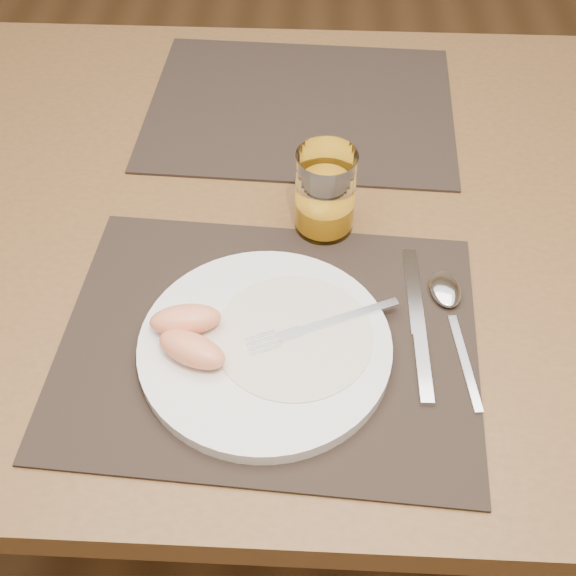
# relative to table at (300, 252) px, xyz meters

# --- Properties ---
(ground) EXTENTS (5.00, 5.00, 0.00)m
(ground) POSITION_rel_table_xyz_m (0.00, 0.00, -0.67)
(ground) COLOR brown
(ground) RESTS_ON ground
(table) EXTENTS (1.40, 0.90, 0.75)m
(table) POSITION_rel_table_xyz_m (0.00, 0.00, 0.00)
(table) COLOR brown
(table) RESTS_ON ground
(placemat_near) EXTENTS (0.47, 0.37, 0.00)m
(placemat_near) POSITION_rel_table_xyz_m (-0.03, -0.22, 0.09)
(placemat_near) COLOR black
(placemat_near) RESTS_ON table
(placemat_far) EXTENTS (0.46, 0.37, 0.00)m
(placemat_far) POSITION_rel_table_xyz_m (-0.01, 0.22, 0.09)
(placemat_far) COLOR black
(placemat_far) RESTS_ON table
(plate) EXTENTS (0.27, 0.27, 0.02)m
(plate) POSITION_rel_table_xyz_m (-0.03, -0.24, 0.10)
(plate) COLOR white
(plate) RESTS_ON placemat_near
(plate_dressing) EXTENTS (0.17, 0.17, 0.00)m
(plate_dressing) POSITION_rel_table_xyz_m (-0.00, -0.23, 0.10)
(plate_dressing) COLOR white
(plate_dressing) RESTS_ON plate
(fork) EXTENTS (0.17, 0.09, 0.00)m
(fork) POSITION_rel_table_xyz_m (0.02, -0.22, 0.11)
(fork) COLOR silver
(fork) RESTS_ON plate
(knife) EXTENTS (0.02, 0.22, 0.01)m
(knife) POSITION_rel_table_xyz_m (0.14, -0.21, 0.09)
(knife) COLOR silver
(knife) RESTS_ON placemat_near
(spoon) EXTENTS (0.04, 0.19, 0.01)m
(spoon) POSITION_rel_table_xyz_m (0.17, -0.16, 0.09)
(spoon) COLOR silver
(spoon) RESTS_ON placemat_near
(juice_glass) EXTENTS (0.07, 0.07, 0.11)m
(juice_glass) POSITION_rel_table_xyz_m (0.03, -0.04, 0.14)
(juice_glass) COLOR white
(juice_glass) RESTS_ON placemat_near
(grapefruit_wedges) EXTENTS (0.09, 0.09, 0.03)m
(grapefruit_wedges) POSITION_rel_table_xyz_m (-0.11, -0.24, 0.12)
(grapefruit_wedges) COLOR #F49463
(grapefruit_wedges) RESTS_ON plate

